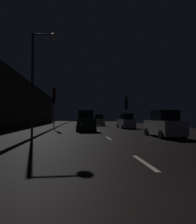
# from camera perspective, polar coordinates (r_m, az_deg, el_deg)

# --- Properties ---
(ground) EXTENTS (27.17, 84.00, 0.02)m
(ground) POSITION_cam_1_polar(r_m,az_deg,el_deg) (27.55, -1.61, -4.75)
(ground) COLOR black
(sidewalk_left) EXTENTS (4.40, 84.00, 0.15)m
(sidewalk_left) POSITION_cam_1_polar(r_m,az_deg,el_deg) (27.95, -16.93, -4.46)
(sidewalk_left) COLOR #33302D
(sidewalk_left) RESTS_ON ground
(building_facade_left) EXTENTS (0.80, 63.00, 7.04)m
(building_facade_left) POSITION_cam_1_polar(r_m,az_deg,el_deg) (25.26, -24.18, 3.13)
(building_facade_left) COLOR #2D2B28
(building_facade_left) RESTS_ON ground
(lane_centerline) EXTENTS (0.16, 25.08, 0.01)m
(lane_centerline) POSITION_cam_1_polar(r_m,az_deg,el_deg) (18.33, 0.67, -6.26)
(lane_centerline) COLOR beige
(lane_centerline) RESTS_ON ground
(traffic_light_far_left) EXTENTS (0.31, 0.46, 5.11)m
(traffic_light_far_left) POSITION_cam_1_polar(r_m,az_deg,el_deg) (23.46, -13.28, 3.90)
(traffic_light_far_left) COLOR #38383A
(traffic_light_far_left) RESTS_ON ground
(traffic_light_far_right) EXTENTS (0.36, 0.48, 4.63)m
(traffic_light_far_right) POSITION_cam_1_polar(r_m,az_deg,el_deg) (28.60, 8.60, 2.09)
(traffic_light_far_right) COLOR #38383A
(traffic_light_far_right) RESTS_ON ground
(streetlamp_overhead) EXTENTS (1.70, 0.44, 7.38)m
(streetlamp_overhead) POSITION_cam_1_polar(r_m,az_deg,el_deg) (13.88, -17.49, 12.59)
(streetlamp_overhead) COLOR #2D2D30
(streetlamp_overhead) RESTS_ON ground
(car_approaching_headlights) EXTENTS (2.06, 4.45, 2.24)m
(car_approaching_headlights) POSITION_cam_1_polar(r_m,az_deg,el_deg) (20.50, -3.82, -2.92)
(car_approaching_headlights) COLOR #0F3819
(car_approaching_headlights) RESTS_ON ground
(car_parked_right_far) EXTENTS (1.81, 3.92, 1.98)m
(car_parked_right_far) POSITION_cam_1_polar(r_m,az_deg,el_deg) (25.46, 8.57, -2.93)
(car_parked_right_far) COLOR #A5A8AD
(car_parked_right_far) RESTS_ON ground
(car_distant_taillights) EXTENTS (1.84, 3.99, 2.01)m
(car_distant_taillights) POSITION_cam_1_polar(r_m,az_deg,el_deg) (33.16, 0.18, -2.63)
(car_distant_taillights) COLOR #A5A8AD
(car_distant_taillights) RESTS_ON ground
(car_parked_right_near) EXTENTS (1.84, 3.99, 2.01)m
(car_parked_right_near) POSITION_cam_1_polar(r_m,az_deg,el_deg) (14.96, 19.42, -3.69)
(car_parked_right_near) COLOR #A5A8AD
(car_parked_right_near) RESTS_ON ground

